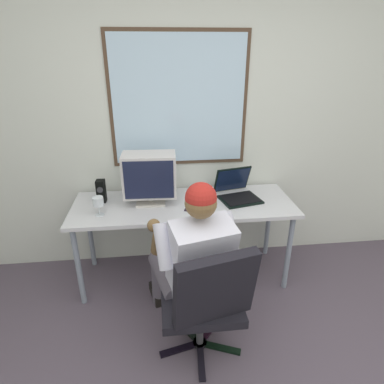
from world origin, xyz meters
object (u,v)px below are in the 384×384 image
(desk, at_px, (184,210))
(desk_speaker, at_px, (101,191))
(person_seated, at_px, (193,257))
(wine_glass, at_px, (98,202))
(office_chair, at_px, (207,297))
(laptop, at_px, (236,190))
(crt_monitor, at_px, (150,175))
(cd_case, at_px, (195,208))

(desk, height_order, desk_speaker, desk_speaker)
(person_seated, distance_m, wine_glass, 0.85)
(office_chair, xyz_separation_m, desk_speaker, (-0.74, 0.98, 0.32))
(wine_glass, bearing_deg, office_chair, -45.65)
(person_seated, distance_m, laptop, 0.84)
(office_chair, bearing_deg, crt_monitor, 109.97)
(wine_glass, bearing_deg, cd_case, 1.89)
(desk, distance_m, person_seated, 0.61)
(office_chair, distance_m, laptop, 1.07)
(office_chair, xyz_separation_m, wine_glass, (-0.72, 0.74, 0.33))
(person_seated, xyz_separation_m, laptop, (0.46, 0.68, 0.17))
(laptop, bearing_deg, desk_speaker, 178.21)
(desk, height_order, laptop, laptop)
(laptop, distance_m, wine_glass, 1.14)
(person_seated, distance_m, desk_speaker, 1.01)
(office_chair, height_order, wine_glass, office_chair)
(crt_monitor, relative_size, laptop, 1.07)
(person_seated, bearing_deg, crt_monitor, 112.89)
(desk, bearing_deg, cd_case, -54.15)
(person_seated, height_order, desk_speaker, person_seated)
(person_seated, height_order, crt_monitor, person_seated)
(office_chair, distance_m, wine_glass, 1.09)
(desk, bearing_deg, wine_glass, -168.54)
(laptop, relative_size, wine_glass, 2.68)
(office_chair, relative_size, desk_speaker, 4.76)
(desk_speaker, bearing_deg, crt_monitor, -9.95)
(desk_speaker, bearing_deg, office_chair, -53.13)
(office_chair, xyz_separation_m, person_seated, (-0.06, 0.26, 0.12))
(crt_monitor, bearing_deg, laptop, 2.81)
(laptop, bearing_deg, office_chair, -112.80)
(desk, height_order, wine_glass, wine_glass)
(laptop, distance_m, cd_case, 0.43)
(crt_monitor, bearing_deg, cd_case, -22.96)
(wine_glass, bearing_deg, desk_speaker, 93.17)
(cd_case, bearing_deg, person_seated, -98.24)
(office_chair, height_order, laptop, laptop)
(crt_monitor, distance_m, cd_case, 0.45)
(desk, distance_m, wine_glass, 0.69)
(office_chair, bearing_deg, desk, 94.15)
(desk_speaker, bearing_deg, laptop, -1.79)
(laptop, height_order, desk_speaker, laptop)
(wine_glass, bearing_deg, person_seated, -35.65)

